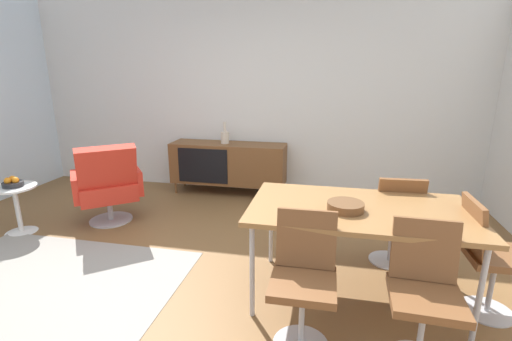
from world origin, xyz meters
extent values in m
plane|color=brown|center=(0.00, 0.00, 0.00)|extent=(8.32, 8.32, 0.00)
cube|color=silver|center=(0.00, 2.60, 1.40)|extent=(6.80, 0.12, 2.80)
cube|color=brown|center=(-0.21, 2.30, 0.44)|extent=(1.60, 0.44, 0.56)
cube|color=black|center=(-0.51, 2.08, 0.44)|extent=(0.70, 0.01, 0.48)
cylinder|color=brown|center=(-0.95, 2.13, 0.08)|extent=(0.03, 0.03, 0.16)
cylinder|color=brown|center=(0.53, 2.13, 0.08)|extent=(0.03, 0.03, 0.16)
cylinder|color=brown|center=(-0.95, 2.47, 0.08)|extent=(0.03, 0.03, 0.16)
cylinder|color=brown|center=(0.53, 2.47, 0.08)|extent=(0.03, 0.03, 0.16)
cylinder|color=beige|center=(-0.25, 2.30, 0.80)|extent=(0.11, 0.11, 0.16)
cylinder|color=beige|center=(-0.25, 2.30, 0.95)|extent=(0.04, 0.04, 0.14)
cube|color=olive|center=(1.42, 0.13, 0.72)|extent=(1.60, 0.90, 0.04)
cylinder|color=#B7B7BC|center=(0.70, -0.26, 0.35)|extent=(0.04, 0.04, 0.70)
cylinder|color=#B7B7BC|center=(2.14, -0.26, 0.35)|extent=(0.04, 0.04, 0.70)
cylinder|color=#B7B7BC|center=(0.70, 0.52, 0.35)|extent=(0.04, 0.04, 0.70)
cylinder|color=#B7B7BC|center=(2.14, 0.52, 0.35)|extent=(0.04, 0.04, 0.70)
cylinder|color=brown|center=(1.32, 0.05, 0.77)|extent=(0.26, 0.26, 0.06)
cube|color=brown|center=(1.07, -0.49, 0.45)|extent=(0.41, 0.41, 0.05)
cube|color=brown|center=(1.07, -0.31, 0.67)|extent=(0.38, 0.09, 0.38)
cylinder|color=#B7B7BC|center=(1.07, -0.49, 0.21)|extent=(0.04, 0.04, 0.42)
cube|color=brown|center=(1.77, 0.75, 0.45)|extent=(0.42, 0.42, 0.05)
cube|color=brown|center=(1.78, 0.57, 0.67)|extent=(0.38, 0.11, 0.38)
cylinder|color=#B7B7BC|center=(1.77, 0.75, 0.21)|extent=(0.04, 0.04, 0.42)
cylinder|color=#B7B7BC|center=(1.77, 0.75, 0.01)|extent=(0.36, 0.36, 0.01)
cube|color=brown|center=(1.77, -0.49, 0.45)|extent=(0.41, 0.41, 0.05)
cube|color=brown|center=(1.78, -0.31, 0.67)|extent=(0.38, 0.10, 0.38)
cylinder|color=#B7B7BC|center=(1.77, -0.49, 0.21)|extent=(0.04, 0.04, 0.42)
cube|color=brown|center=(2.37, 0.13, 0.45)|extent=(0.41, 0.41, 0.05)
cube|color=brown|center=(2.19, 0.13, 0.67)|extent=(0.10, 0.38, 0.38)
cylinder|color=#B7B7BC|center=(2.37, 0.13, 0.21)|extent=(0.04, 0.04, 0.42)
cylinder|color=#B7B7BC|center=(2.37, 0.13, 0.01)|extent=(0.36, 0.36, 0.01)
cube|color=red|center=(-1.29, 1.06, 0.38)|extent=(0.82, 0.81, 0.20)
cube|color=red|center=(-1.14, 0.87, 0.69)|extent=(0.64, 0.59, 0.51)
cube|color=red|center=(-1.03, 1.26, 0.46)|extent=(0.36, 0.43, 0.28)
cube|color=red|center=(-1.55, 0.85, 0.46)|extent=(0.36, 0.43, 0.28)
cylinder|color=#B7B7BC|center=(-1.29, 1.06, 0.14)|extent=(0.06, 0.06, 0.28)
cylinder|color=#B7B7BC|center=(-1.29, 1.06, 0.01)|extent=(0.48, 0.48, 0.02)
cylinder|color=white|center=(-2.07, 0.57, 0.51)|extent=(0.44, 0.44, 0.02)
cylinder|color=white|center=(-2.07, 0.57, 0.25)|extent=(0.05, 0.05, 0.50)
cone|color=white|center=(-2.07, 0.57, 0.01)|extent=(0.32, 0.32, 0.02)
cylinder|color=#262628|center=(-2.07, 0.57, 0.55)|extent=(0.20, 0.20, 0.05)
sphere|color=orange|center=(-2.03, 0.57, 0.59)|extent=(0.07, 0.07, 0.07)
sphere|color=orange|center=(-2.09, 0.60, 0.59)|extent=(0.07, 0.07, 0.07)
sphere|color=orange|center=(-2.09, 0.54, 0.59)|extent=(0.07, 0.07, 0.07)
cube|color=gray|center=(-1.06, -0.32, 0.00)|extent=(2.20, 1.70, 0.01)
camera|label=1|loc=(1.20, -2.45, 1.71)|focal=25.48mm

